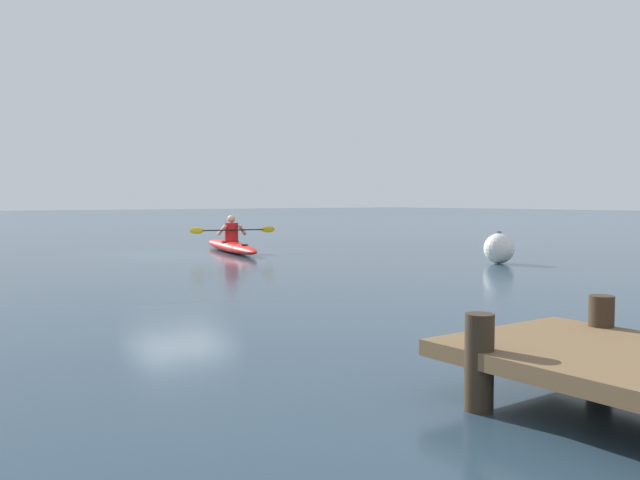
{
  "coord_description": "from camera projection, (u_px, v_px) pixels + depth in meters",
  "views": [
    {
      "loc": [
        7.25,
        16.36,
        1.44
      ],
      "look_at": [
        -0.89,
        5.08,
        0.6
      ],
      "focal_mm": 37.59,
      "sensor_mm": 36.0,
      "label": 1
    }
  ],
  "objects": [
    {
      "name": "kayak",
      "position": [
        231.0,
        246.0,
        18.5
      ],
      "size": [
        1.61,
        4.65,
        0.3
      ],
      "color": "red",
      "rests_on": "ground"
    },
    {
      "name": "mooring_buoy_channel_marker",
      "position": [
        499.0,
        248.0,
        15.09
      ],
      "size": [
        0.68,
        0.68,
        0.73
      ],
      "color": "silver",
      "rests_on": "ground"
    },
    {
      "name": "kayaker",
      "position": [
        232.0,
        231.0,
        18.37
      ],
      "size": [
        2.33,
        0.67,
        0.72
      ],
      "color": "red",
      "rests_on": "kayak"
    },
    {
      "name": "ground_plane",
      "position": [
        179.0,
        255.0,
        17.56
      ],
      "size": [
        160.0,
        160.0,
        0.0
      ],
      "primitive_type": "plane",
      "color": "#283D4C"
    }
  ]
}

